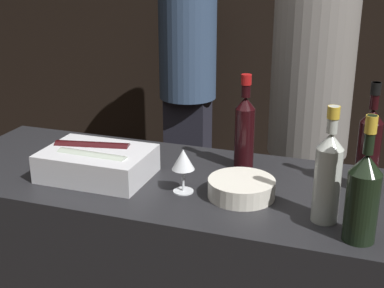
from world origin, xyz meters
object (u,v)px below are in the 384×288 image
bowl_white (241,188)px  person_blond_tee (188,75)px  red_wine_bottle_black_foil (369,147)px  person_in_hoodie (309,118)px  wine_glass (183,161)px  champagne_bottle (363,194)px  ice_bin_with_bottles (96,162)px  red_wine_bottle_tall (245,129)px  rose_wine_bottle (328,174)px

bowl_white → person_blond_tee: (-0.91, 2.03, -0.13)m
bowl_white → red_wine_bottle_black_foil: (0.37, 0.19, 0.12)m
bowl_white → person_in_hoodie: size_ratio=0.12×
bowl_white → wine_glass: size_ratio=1.45×
wine_glass → person_in_hoodie: size_ratio=0.08×
champagne_bottle → ice_bin_with_bottles: bearing=170.0°
ice_bin_with_bottles → wine_glass: (0.33, -0.02, 0.05)m
red_wine_bottle_black_foil → person_blond_tee: 2.26m
ice_bin_with_bottles → person_in_hoodie: bearing=58.6°
wine_glass → red_wine_bottle_tall: (0.14, 0.26, 0.04)m
red_wine_bottle_tall → person_blond_tee: bearing=115.4°
wine_glass → champagne_bottle: size_ratio=0.42×
wine_glass → red_wine_bottle_black_foil: (0.56, 0.21, 0.04)m
wine_glass → person_in_hoodie: 1.05m
wine_glass → champagne_bottle: bearing=-13.5°
rose_wine_bottle → person_in_hoodie: person_in_hoodie is taller
bowl_white → champagne_bottle: size_ratio=0.61×
ice_bin_with_bottles → wine_glass: wine_glass is taller
red_wine_bottle_tall → person_in_hoodie: 0.78m
bowl_white → red_wine_bottle_black_foil: size_ratio=0.60×
ice_bin_with_bottles → champagne_bottle: 0.90m
wine_glass → ice_bin_with_bottles: bearing=176.0°
person_in_hoodie → bowl_white: bearing=-166.9°
ice_bin_with_bottles → rose_wine_bottle: bearing=-5.3°
red_wine_bottle_tall → red_wine_bottle_black_foil: size_ratio=0.96×
ice_bin_with_bottles → red_wine_bottle_tall: size_ratio=1.05×
wine_glass → champagne_bottle: (0.55, -0.13, 0.03)m
bowl_white → wine_glass: (-0.19, -0.03, 0.08)m
red_wine_bottle_tall → rose_wine_bottle: bearing=-44.5°
ice_bin_with_bottles → champagne_bottle: bearing=-10.0°
ice_bin_with_bottles → bowl_white: ice_bin_with_bottles is taller
bowl_white → champagne_bottle: (0.37, -0.16, 0.10)m
ice_bin_with_bottles → red_wine_bottle_black_foil: bearing=12.1°
ice_bin_with_bottles → red_wine_bottle_black_foil: size_ratio=1.01×
person_blond_tee → wine_glass: bearing=-170.3°
red_wine_bottle_black_foil → person_blond_tee: bearing=124.6°
red_wine_bottle_black_foil → person_blond_tee: (-1.27, 1.85, -0.25)m
champagne_bottle → person_blond_tee: size_ratio=0.21×
bowl_white → person_in_hoodie: bearing=85.0°
rose_wine_bottle → person_in_hoodie: size_ratio=0.19×
bowl_white → red_wine_bottle_tall: red_wine_bottle_tall is taller
red_wine_bottle_tall → red_wine_bottle_black_foil: 0.42m
ice_bin_with_bottles → red_wine_bottle_tall: 0.53m
bowl_white → ice_bin_with_bottles: bearing=-179.6°
bowl_white → red_wine_bottle_tall: (-0.05, 0.24, 0.12)m
champagne_bottle → red_wine_bottle_tall: bearing=136.5°
wine_glass → red_wine_bottle_black_foil: red_wine_bottle_black_foil is taller
wine_glass → person_blond_tee: 2.19m
ice_bin_with_bottles → person_blond_tee: 2.08m
wine_glass → rose_wine_bottle: bearing=-6.3°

